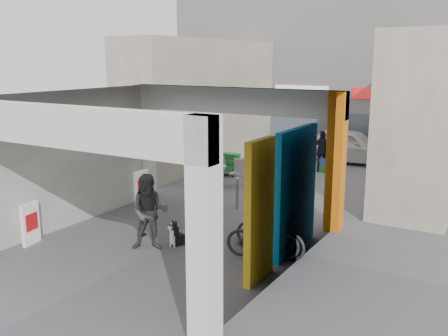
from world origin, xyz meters
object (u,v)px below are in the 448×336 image
Objects in this scene: man_elderly at (277,202)px; bicycle_front at (270,233)px; produce_stand at (224,166)px; man_crates at (322,151)px; man_back_turned at (149,212)px; cafe_set at (217,176)px; man_with_dog at (148,205)px; border_collie at (175,235)px; bicycle_rear at (263,237)px; white_van at (349,146)px.

man_elderly is 0.91× the size of bicycle_front.
man_elderly is at bearing 25.69° from bicycle_front.
produce_stand is 0.77× the size of man_crates.
man_back_turned reaches higher than produce_stand.
man_with_dog is at bearing -77.20° from cafe_set.
border_collie is at bearing 159.40° from man_with_dog.
man_elderly is 1.02× the size of bicycle_rear.
produce_stand is 6.94m from man_with_dog.
man_with_dog is (-0.93, 0.16, 0.54)m from border_collie.
man_crates is (0.63, 9.61, -0.08)m from man_back_turned.
man_elderly is at bearing 15.71° from man_back_turned.
man_crates is at bearing -3.94° from bicycle_rear.
man_elderly is (3.79, -3.37, 0.49)m from cafe_set.
man_with_dog is 3.08m from bicycle_front.
man_elderly reaches higher than bicycle_rear.
white_van is at bearing 52.92° from man_back_turned.
man_crates is 0.38× the size of white_van.
border_collie is 2.60m from man_elderly.
bicycle_front reaches higher than cafe_set.
man_elderly is 1.04× the size of man_crates.
man_crates reaches higher than border_collie.
produce_stand is at bearing 143.46° from white_van.
cafe_set is 5.97m from man_back_turned.
cafe_set is 2.43× the size of border_collie.
cafe_set is 5.65m from border_collie.
man_crates is 0.88× the size of bicycle_front.
produce_stand is 0.70× the size of man_back_turned.
produce_stand is at bearing 111.86° from cafe_set.
border_collie is at bearing 176.16° from white_van.
border_collie is 0.85m from man_back_turned.
white_van is at bearing 102.67° from man_elderly.
bicycle_rear is 0.39× the size of white_van.
bicycle_front is (2.08, 0.70, 0.22)m from border_collie.
bicycle_rear is at bearing -69.94° from man_elderly.
white_van is at bearing 50.59° from produce_stand.
man_back_turned is 0.42× the size of white_van.
man_elderly is 0.39× the size of white_van.
bicycle_rear is (2.47, 0.79, -0.39)m from man_back_turned.
cafe_set is at bearing 135.03° from border_collie.
bicycle_rear is at bearing 172.83° from man_with_dog.
white_van reaches higher than cafe_set.
man_crates is 0.98× the size of bicycle_rear.
cafe_set is 0.98× the size of man_crates.
man_elderly is (1.70, 1.89, 0.57)m from border_collie.
produce_stand is 7.81m from bicycle_front.
man_back_turned is 2.74m from bicycle_front.
produce_stand is 7.37m from border_collie.
border_collie is at bearing -125.97° from man_elderly.
man_elderly reaches higher than bicycle_front.
white_van reaches higher than bicycle_front.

